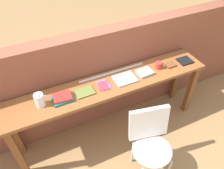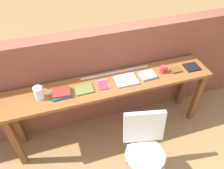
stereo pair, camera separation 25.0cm
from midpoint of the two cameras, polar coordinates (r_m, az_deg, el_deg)
name	(u,v)px [view 1 (the left image)]	position (r m, az deg, el deg)	size (l,w,h in m)	color
ground_plane	(120,145)	(3.05, -0.35, -15.64)	(40.00, 40.00, 0.00)	#9E7547
brick_wall_back	(100,78)	(2.92, -5.74, 1.56)	(6.00, 0.20, 1.39)	brown
sideboard	(110,92)	(2.65, -3.17, -2.02)	(2.50, 0.44, 0.88)	brown
chair_white_moulded	(151,141)	(2.48, 7.23, -14.59)	(0.52, 0.53, 0.89)	silver
pitcher_white	(40,100)	(2.41, -21.23, -3.90)	(0.14, 0.10, 0.18)	white
book_stack_leftmost	(63,98)	(2.43, -15.72, -3.54)	(0.22, 0.18, 0.05)	#19757A
magazine_cycling	(85,92)	(2.47, -10.04, -2.08)	(0.21, 0.16, 0.02)	olive
pamphlet_pile_colourful	(104,85)	(2.53, -5.02, -0.28)	(0.15, 0.18, 0.01)	purple
book_open_centre	(125,79)	(2.59, 0.65, 1.38)	(0.26, 0.21, 0.02)	#9E9EA3
book_grey_hardcover	(145,72)	(2.69, 5.93, 3.06)	(0.19, 0.16, 0.03)	#9E9EA3
mug	(159,65)	(2.78, 9.61, 4.86)	(0.11, 0.08, 0.09)	red
leather_journal_brown	(171,65)	(2.87, 12.65, 4.91)	(0.13, 0.10, 0.02)	brown
book_repair_rightmost	(185,61)	(2.99, 16.25, 5.88)	(0.18, 0.16, 0.02)	black
ruler_metal_back_edge	(112,72)	(2.70, -2.55, 3.10)	(0.87, 0.03, 0.00)	silver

